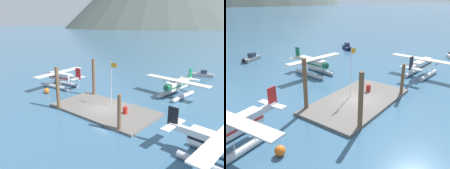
% 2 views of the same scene
% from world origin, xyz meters
% --- Properties ---
extents(ground_plane, '(1200.00, 1200.00, 0.00)m').
position_xyz_m(ground_plane, '(0.00, 0.00, 0.00)').
color(ground_plane, '#38607F').
extents(dock_platform, '(13.69, 7.20, 0.30)m').
position_xyz_m(dock_platform, '(0.00, 0.00, 0.15)').
color(dock_platform, '#66605B').
rests_on(dock_platform, ground).
extents(piling_near_left, '(0.46, 0.46, 5.70)m').
position_xyz_m(piling_near_left, '(-4.98, -3.47, 2.85)').
color(piling_near_left, brown).
rests_on(piling_near_left, ground).
extents(piling_near_right, '(0.41, 0.41, 4.11)m').
position_xyz_m(piling_near_right, '(5.09, -3.33, 2.06)').
color(piling_near_right, brown).
rests_on(piling_near_right, ground).
extents(piling_far_left, '(0.46, 0.46, 5.86)m').
position_xyz_m(piling_far_left, '(-5.14, 3.37, 2.93)').
color(piling_far_left, brown).
rests_on(piling_far_left, ground).
extents(flagpole, '(0.95, 0.10, 6.07)m').
position_xyz_m(flagpole, '(0.35, 1.17, 4.08)').
color(flagpole, silver).
rests_on(flagpole, dock_platform).
extents(fuel_drum, '(0.62, 0.62, 0.88)m').
position_xyz_m(fuel_drum, '(3.16, 0.34, 0.74)').
color(fuel_drum, '#AD1E19').
rests_on(fuel_drum, dock_platform).
extents(mooring_buoy, '(0.86, 0.86, 0.86)m').
position_xyz_m(mooring_buoy, '(-12.02, -0.54, 0.43)').
color(mooring_buoy, orange).
rests_on(mooring_buoy, ground).
extents(seaplane_white_stbd_aft, '(7.97, 10.48, 3.84)m').
position_xyz_m(seaplane_white_stbd_aft, '(14.66, -2.66, 1.58)').
color(seaplane_white_stbd_aft, '#B7BABF').
rests_on(seaplane_white_stbd_aft, ground).
extents(seaplane_silver_port_fwd, '(7.95, 10.49, 3.84)m').
position_xyz_m(seaplane_silver_port_fwd, '(-13.29, 3.31, 1.58)').
color(seaplane_silver_port_fwd, '#B7BABF').
rests_on(seaplane_silver_port_fwd, ground).
extents(seaplane_cream_bow_right, '(10.49, 7.95, 3.84)m').
position_xyz_m(seaplane_cream_bow_right, '(4.80, 11.38, 1.58)').
color(seaplane_cream_bow_right, '#B7BABF').
rests_on(seaplane_cream_bow_right, ground).
extents(boat_grey_open_north, '(4.66, 2.88, 1.50)m').
position_xyz_m(boat_grey_open_north, '(3.67, 27.08, 0.49)').
color(boat_grey_open_north, gray).
rests_on(boat_grey_open_north, ground).
extents(boat_navy_open_east, '(3.87, 4.17, 1.50)m').
position_xyz_m(boat_navy_open_east, '(24.15, 18.47, 0.49)').
color(boat_navy_open_east, navy).
rests_on(boat_navy_open_east, ground).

